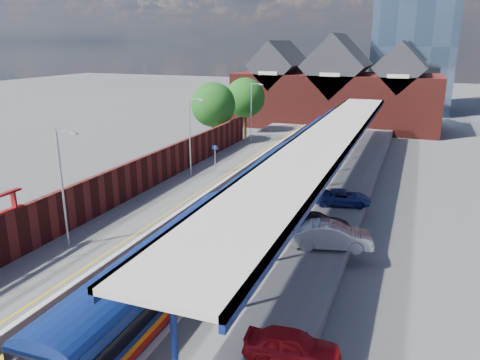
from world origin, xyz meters
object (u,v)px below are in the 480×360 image
Objects in this scene: platform_sign at (215,154)px; parked_car_red at (292,346)px; train at (295,157)px; parked_car_blue at (343,197)px; parked_car_dark at (316,222)px; parked_car_silver at (332,236)px; lamp_post_d at (252,109)px; lamp_post_b at (64,181)px; lamp_post_c at (191,132)px.

platform_sign is 0.68× the size of parked_car_red.
train reaches higher than parked_car_blue.
parked_car_dark is (5.21, -14.66, -0.51)m from train.
train is 18.02m from parked_car_silver.
train is 13.01m from lamp_post_d.
lamp_post_b is 1.91× the size of parked_car_red.
parked_car_red is 0.78× the size of parked_car_silver.
lamp_post_d is at bearing 10.76° from parked_car_dark.
parked_car_blue is (-1.06, 18.44, -0.06)m from parked_car_red.
parked_car_red is (14.86, -5.35, -3.37)m from lamp_post_b.
lamp_post_b is at bearing -90.00° from lamp_post_c.
parked_car_red is 10.61m from parked_car_silver.
platform_sign is at bearing -84.44° from lamp_post_d.
parked_car_red is at bearing -75.65° from train.
lamp_post_c is 1.00× the size of lamp_post_d.
parked_car_red is (14.86, -21.35, -3.37)m from lamp_post_c.
train is at bearing -51.76° from lamp_post_d.
lamp_post_c is 1.91× the size of parked_car_red.
parked_car_silver is 7.86m from parked_car_blue.
platform_sign is (1.36, 2.00, -2.30)m from lamp_post_c.
platform_sign is (1.36, -14.00, -2.30)m from lamp_post_d.
parked_car_silver is at bearing -2.63° from parked_car_red.
train is at bearing 37.52° from lamp_post_c.
lamp_post_c is at bearing 39.20° from parked_car_silver.
lamp_post_d is 28.08m from parked_car_dark.
train is at bearing 21.67° from parked_car_blue.
lamp_post_d is 1.71× the size of parked_car_blue.
platform_sign reaches higher than train.
lamp_post_b reaches higher than parked_car_red.
train reaches higher than parked_car_silver.
train is 23.57m from lamp_post_b.
parked_car_silver is (14.40, -10.75, -3.22)m from lamp_post_c.
lamp_post_c is at bearing -142.48° from train.
lamp_post_d is 1.50× the size of parked_car_silver.
train is at bearing 2.38° from parked_car_dark.
parked_car_dark is at bearing -42.24° from platform_sign.
parked_car_blue is (12.44, -4.91, -1.12)m from platform_sign.
parked_car_red is at bearing -68.30° from lamp_post_d.
lamp_post_c is 26.23m from parked_car_red.
parked_car_silver reaches higher than parked_car_blue.
lamp_post_b is 19.33m from parked_car_blue.
parked_car_silver is at bearing -165.08° from parked_car_dark.
train is 16.11× the size of parked_car_blue.
platform_sign reaches higher than parked_car_silver.
lamp_post_b is 16.00m from lamp_post_c.
train reaches higher than parked_car_dark.
train is 15.57m from parked_car_dark.
lamp_post_c is at bearing -124.26° from platform_sign.
lamp_post_b is 2.80× the size of platform_sign.
parked_car_red is at bearing 168.46° from parked_car_silver.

